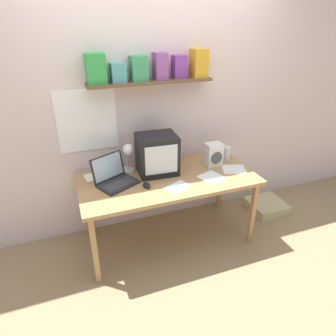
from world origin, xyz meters
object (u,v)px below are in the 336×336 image
at_px(laptop, 114,176).
at_px(juice_glass, 227,154).
at_px(loose_paper_near_monitor, 212,177).
at_px(printed_handout, 95,176).
at_px(crt_monitor, 157,154).
at_px(space_heater, 213,154).
at_px(corner_desk, 168,183).
at_px(desk_lamp, 128,153).
at_px(computer_mouse, 147,185).
at_px(loose_paper_near_laptop, 234,169).
at_px(floor_cushion, 266,206).
at_px(open_notebook, 178,187).

height_order(laptop, juice_glass, laptop).
distance_m(loose_paper_near_monitor, printed_handout, 1.10).
xyz_separation_m(crt_monitor, space_heater, (0.58, -0.05, -0.07)).
xyz_separation_m(corner_desk, desk_lamp, (-0.32, 0.22, 0.26)).
bearing_deg(juice_glass, computer_mouse, -165.32).
relative_size(laptop, loose_paper_near_laptop, 1.53).
bearing_deg(juice_glass, corner_desk, -167.77).
height_order(crt_monitor, floor_cushion, crt_monitor).
bearing_deg(crt_monitor, juice_glass, 4.32).
bearing_deg(computer_mouse, laptop, 145.98).
xyz_separation_m(space_heater, computer_mouse, (-0.76, -0.19, -0.10)).
xyz_separation_m(laptop, loose_paper_near_laptop, (1.16, -0.14, -0.06)).
bearing_deg(laptop, desk_lamp, 12.65).
distance_m(desk_lamp, open_notebook, 0.57).
height_order(juice_glass, computer_mouse, juice_glass).
bearing_deg(juice_glass, loose_paper_near_laptop, -102.29).
relative_size(printed_handout, open_notebook, 0.86).
distance_m(space_heater, printed_handout, 1.17).
bearing_deg(desk_lamp, crt_monitor, -21.22).
xyz_separation_m(computer_mouse, loose_paper_near_laptop, (0.91, 0.03, -0.01)).
distance_m(juice_glass, computer_mouse, 0.99).
relative_size(crt_monitor, loose_paper_near_laptop, 1.39).
height_order(juice_glass, loose_paper_near_laptop, juice_glass).
height_order(corner_desk, space_heater, space_heater).
relative_size(laptop, computer_mouse, 3.82).
height_order(corner_desk, open_notebook, open_notebook).
distance_m(open_notebook, floor_cushion, 1.45).
distance_m(printed_handout, open_notebook, 0.80).
xyz_separation_m(crt_monitor, desk_lamp, (-0.26, 0.08, 0.02)).
height_order(printed_handout, loose_paper_near_laptop, same).
xyz_separation_m(corner_desk, loose_paper_near_laptop, (0.67, -0.07, 0.06)).
bearing_deg(loose_paper_near_laptop, computer_mouse, -178.24).
bearing_deg(open_notebook, loose_paper_near_monitor, 8.44).
bearing_deg(printed_handout, corner_desk, -22.08).
height_order(juice_glass, loose_paper_near_monitor, juice_glass).
height_order(computer_mouse, loose_paper_near_monitor, computer_mouse).
xyz_separation_m(crt_monitor, loose_paper_near_laptop, (0.73, -0.21, -0.19)).
xyz_separation_m(juice_glass, open_notebook, (-0.70, -0.35, -0.06)).
distance_m(loose_paper_near_monitor, loose_paper_near_laptop, 0.30).
distance_m(loose_paper_near_laptop, floor_cushion, 0.91).
distance_m(juice_glass, loose_paper_near_laptop, 0.24).
bearing_deg(space_heater, loose_paper_near_laptop, -49.98).
bearing_deg(computer_mouse, loose_paper_near_laptop, 1.76).
bearing_deg(laptop, floor_cushion, -26.24).
bearing_deg(loose_paper_near_laptop, open_notebook, -168.65).
bearing_deg(floor_cushion, open_notebook, -167.68).
relative_size(loose_paper_near_monitor, floor_cushion, 0.67).
bearing_deg(loose_paper_near_laptop, corner_desk, 174.32).
relative_size(corner_desk, loose_paper_near_monitor, 6.11).
bearing_deg(crt_monitor, open_notebook, -73.59).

